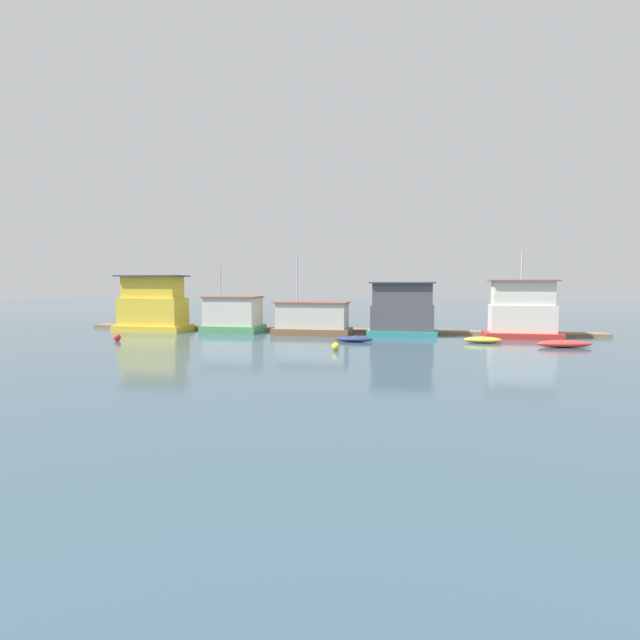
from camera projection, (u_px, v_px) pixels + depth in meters
ground_plane at (322, 334)px, 46.78m from camera, size 200.00×200.00×0.00m
dock_walkway at (328, 330)px, 49.58m from camera, size 51.00×2.02×0.30m
houseboat_yellow at (153, 306)px, 49.55m from camera, size 6.98×3.86×5.54m
houseboat_green at (233, 315)px, 48.59m from camera, size 5.54×3.92×6.47m
houseboat_brown at (312, 319)px, 46.39m from camera, size 7.15×3.64×7.22m
houseboat_teal at (402, 311)px, 45.26m from camera, size 6.23×3.20×4.87m
houseboat_red at (522, 312)px, 43.46m from camera, size 6.30×3.67×7.59m
dinghy_navy at (354, 339)px, 40.63m from camera, size 3.10×1.36×0.46m
dinghy_yellow at (483, 340)px, 39.89m from camera, size 2.98×1.32×0.49m
dinghy_red at (564, 344)px, 37.02m from camera, size 4.10×1.79×0.54m
mooring_post_centre at (237, 321)px, 50.09m from camera, size 0.29×0.29×2.03m
buoy_red at (117, 337)px, 41.20m from camera, size 0.58×0.58×0.58m
buoy_yellow at (336, 346)px, 35.32m from camera, size 0.57×0.57×0.57m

